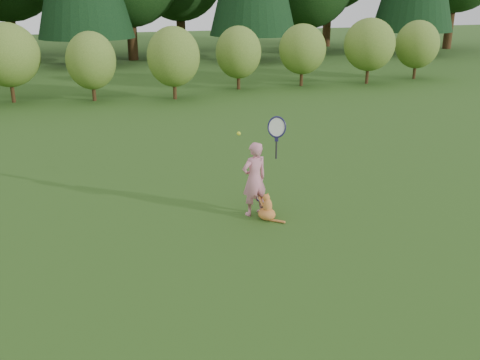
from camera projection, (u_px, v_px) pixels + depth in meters
name	position (u px, v px, depth m)	size (l,w,h in m)	color
ground	(244.00, 236.00, 8.83)	(100.00, 100.00, 0.00)	#234914
shrub_row	(130.00, 61.00, 19.99)	(28.00, 3.00, 2.80)	#496A21
child	(255.00, 177.00, 9.48)	(0.79, 0.52, 2.03)	pink
cat	(267.00, 206.00, 9.44)	(0.46, 0.73, 0.65)	#C26C25
tennis_ball	(239.00, 133.00, 10.34)	(0.08, 0.08, 0.08)	#C4DD1A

